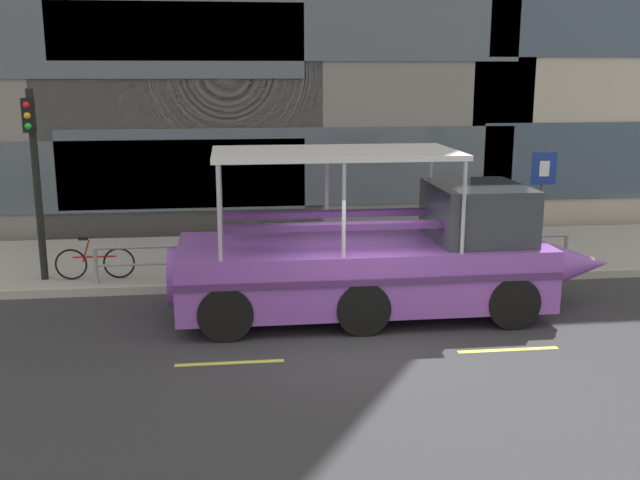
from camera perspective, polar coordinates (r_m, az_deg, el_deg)
name	(u,v)px	position (r m, az deg, el deg)	size (l,w,h in m)	color
ground_plane	(361,335)	(13.67, 3.19, -7.31)	(120.00, 120.00, 0.00)	#333335
sidewalk	(323,256)	(18.94, 0.21, -1.25)	(32.00, 4.80, 0.18)	#A8A59E
curb_edge	(337,283)	(16.56, 1.29, -3.33)	(32.00, 0.18, 0.18)	#B2ADA3
lane_centreline	(372,356)	(12.70, 4.04, -8.93)	(25.80, 0.12, 0.01)	#DBD64C
curb_guardrail	(340,251)	(16.73, 1.54, -0.87)	(10.87, 0.09, 0.82)	gray
traffic_light_pole	(35,167)	(17.11, -21.15, 5.30)	(0.24, 0.46, 4.18)	black
parking_sign	(542,189)	(18.15, 16.78, 3.78)	(0.60, 0.12, 2.70)	#4C4F54
leaned_bicycle	(95,263)	(17.20, -16.97, -1.68)	(1.74, 0.46, 0.96)	black
duck_tour_boat	(387,259)	(14.61, 5.17, -1.51)	(8.88, 2.67, 3.26)	purple
pedestrian_near_bow	(486,222)	(18.38, 12.66, 1.36)	(0.45, 0.23, 1.60)	#1E2338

